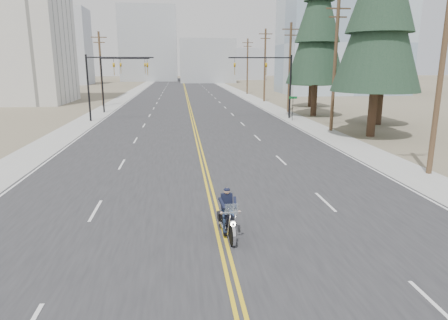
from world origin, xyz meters
name	(u,v)px	position (x,y,z in m)	size (l,w,h in m)	color
ground_plane	(224,248)	(0.00, 0.00, 0.00)	(400.00, 400.00, 0.00)	#776D56
road	(186,94)	(0.00, 70.00, 0.01)	(20.00, 200.00, 0.01)	#303033
sidewalk_left	(129,95)	(-11.50, 70.00, 0.01)	(3.00, 200.00, 0.01)	#A5A5A0
sidewalk_right	(242,94)	(11.50, 70.00, 0.01)	(3.00, 200.00, 0.01)	#A5A5A0
traffic_mast_left	(107,75)	(-8.98, 32.00, 4.94)	(7.10, 0.26, 7.00)	black
traffic_mast_right	(273,74)	(8.98, 32.00, 4.94)	(7.10, 0.26, 7.00)	black
traffic_mast_far	(115,73)	(-9.31, 40.00, 4.87)	(6.10, 0.26, 7.00)	black
street_sign	(293,104)	(10.80, 30.00, 1.80)	(0.90, 0.06, 2.62)	black
utility_pole_a	(441,70)	(12.50, 8.00, 5.73)	(2.20, 0.30, 11.00)	brown
utility_pole_b	(335,64)	(12.50, 23.00, 5.98)	(2.20, 0.30, 11.50)	brown
utility_pole_c	(290,66)	(12.50, 38.00, 5.73)	(2.20, 0.30, 11.00)	brown
utility_pole_d	(265,64)	(12.50, 53.00, 5.98)	(2.20, 0.30, 11.50)	brown
utility_pole_e	(247,66)	(12.50, 70.00, 5.73)	(2.20, 0.30, 11.00)	brown
utility_pole_left	(101,68)	(-12.50, 48.00, 5.48)	(2.20, 0.30, 10.50)	brown
apartment_block	(0,3)	(-28.00, 55.00, 15.00)	(18.00, 14.00, 30.00)	silver
glass_building	(341,44)	(32.00, 70.00, 10.00)	(24.00, 16.00, 20.00)	#9EB5CC
haze_bldg_a	(65,47)	(-35.00, 115.00, 11.00)	(14.00, 12.00, 22.00)	#B7BCC6
haze_bldg_b	(207,61)	(8.00, 125.00, 7.00)	(18.00, 14.00, 14.00)	#ADB2B7
haze_bldg_c	(315,54)	(40.00, 110.00, 9.00)	(16.00, 12.00, 18.00)	#B7BCC6
haze_bldg_d	(149,44)	(-12.00, 140.00, 13.00)	(20.00, 15.00, 26.00)	#ADB2B7
haze_bldg_e	(245,64)	(25.00, 150.00, 6.00)	(14.00, 14.00, 12.00)	#B7BCC6
haze_bldg_f	(31,58)	(-50.00, 130.00, 8.00)	(12.00, 12.00, 16.00)	#ADB2B7
motorcyclist	(228,213)	(0.26, 0.94, 0.86)	(0.94, 2.20, 1.72)	black
conifer_near	(382,0)	(14.78, 19.80, 10.92)	(7.18, 7.18, 19.02)	#382619
conifer_mid	(386,23)	(18.72, 26.34, 9.84)	(6.43, 6.43, 17.15)	#382619
conifer_tall	(318,20)	(14.48, 33.89, 10.89)	(6.83, 6.83, 18.96)	#382619
conifer_far	(313,43)	(17.45, 44.10, 8.93)	(5.81, 5.81, 15.57)	#382619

